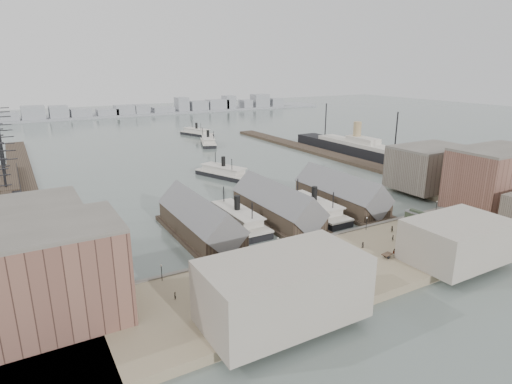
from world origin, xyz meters
TOP-DOWN VIEW (x-y plane):
  - ground at (0.00, 0.00)m, footprint 900.00×900.00m
  - quay at (0.00, -20.00)m, footprint 180.00×30.00m
  - seawall at (0.00, -5.20)m, footprint 180.00×1.20m
  - west_wharf at (-68.00, 100.00)m, footprint 10.00×220.00m
  - east_wharf at (78.00, 90.00)m, footprint 10.00×180.00m
  - ferry_shed_west at (-26.00, 16.88)m, footprint 14.00×42.00m
  - ferry_shed_center at (0.00, 16.88)m, footprint 14.00×42.00m
  - ferry_shed_east at (26.00, 16.88)m, footprint 14.00×42.00m
  - warehouse_west_front at (-70.00, -12.00)m, footprint 32.00×18.00m
  - warehouse_west_back at (-70.00, 18.00)m, footprint 26.00×20.00m
  - warehouse_east_front at (66.00, -12.00)m, footprint 30.00×18.00m
  - warehouse_east_back at (68.00, 15.00)m, footprint 28.00×20.00m
  - street_bldg_center at (20.00, -32.00)m, footprint 24.00×16.00m
  - street_bldg_west at (-30.00, -32.00)m, footprint 30.00×16.00m
  - lamp_post_far_w at (-45.00, -7.00)m, footprint 0.44×0.44m
  - lamp_post_near_w at (-15.00, -7.00)m, footprint 0.44×0.44m
  - lamp_post_near_e at (15.00, -7.00)m, footprint 0.44×0.44m
  - lamp_post_far_e at (45.00, -7.00)m, footprint 0.44×0.44m
  - far_shore at (-2.07, 334.14)m, footprint 500.00×40.00m
  - ferry_docked_west at (-13.00, 18.84)m, footprint 8.59×28.64m
  - ferry_docked_east at (13.00, 14.83)m, footprint 8.69×28.97m
  - ferry_open_near at (9.03, 74.09)m, footprint 17.77×28.44m
  - ferry_open_mid at (35.04, 149.58)m, footprint 16.69×28.19m
  - ferry_open_far at (42.87, 187.04)m, footprint 16.67×27.42m
  - sailing_ship_mid at (-73.40, 105.27)m, footprint 9.21×53.20m
  - ocean_steamer at (92.00, 80.81)m, footprint 12.43×90.85m
  - tram at (30.84, -13.13)m, footprint 3.52×10.91m
  - horse_cart_left at (-33.46, -14.33)m, footprint 4.85×2.79m
  - horse_cart_center at (-10.80, -18.91)m, footprint 4.88×1.63m
  - horse_cart_right at (8.19, -23.51)m, footprint 4.77×2.17m
  - pedestrian_0 at (-45.20, -15.81)m, footprint 0.69×0.74m
  - pedestrian_1 at (-34.02, -23.44)m, footprint 0.96×1.06m
  - pedestrian_2 at (-17.23, -10.16)m, footprint 1.20×1.14m
  - pedestrian_3 at (-12.96, -25.99)m, footprint 1.03×0.43m
  - pedestrian_4 at (5.43, -15.76)m, footprint 0.78×0.52m
  - pedestrian_5 at (15.48, -16.51)m, footprint 0.62×0.74m
  - pedestrian_6 at (20.19, -11.71)m, footprint 0.99×0.84m
  - pedestrian_7 at (28.36, -26.21)m, footprint 1.14×0.85m
  - pedestrian_8 at (37.57, -13.06)m, footprint 0.60×1.11m

SIDE VIEW (x-z plane):
  - ground at x=0.00m, z-range 0.00..0.00m
  - west_wharf at x=-68.00m, z-range 0.00..1.60m
  - east_wharf at x=78.00m, z-range 0.00..1.60m
  - quay at x=0.00m, z-range 0.00..2.00m
  - seawall at x=0.00m, z-range 0.00..2.30m
  - ferry_open_far at x=42.87m, z-range -2.50..6.90m
  - ferry_open_mid at x=35.04m, z-range -2.56..7.09m
  - ferry_open_near at x=9.03m, z-range -2.59..7.17m
  - ferry_docked_west at x=-13.00m, z-range -2.72..7.51m
  - ferry_docked_east at x=13.00m, z-range -2.75..7.60m
  - sailing_ship_mid at x=-73.40m, z-range -16.22..21.64m
  - pedestrian_7 at x=28.36m, z-range 2.00..3.58m
  - pedestrian_4 at x=5.43m, z-range 2.00..3.59m
  - horse_cart_center at x=-10.80m, z-range 2.02..3.58m
  - pedestrian_2 at x=-17.23m, z-range 2.00..3.63m
  - pedestrian_0 at x=-45.20m, z-range 2.00..3.64m
  - horse_cart_left at x=-33.46m, z-range 2.01..3.64m
  - horse_cart_right at x=8.19m, z-range 2.00..3.65m
  - pedestrian_5 at x=15.48m, z-range 2.00..3.74m
  - pedestrian_3 at x=-12.96m, z-range 2.00..3.75m
  - pedestrian_1 at x=-34.02m, z-range 2.00..3.78m
  - pedestrian_8 at x=37.57m, z-range 2.00..3.79m
  - pedestrian_6 at x=20.19m, z-range 2.00..3.79m
  - far_shore at x=-2.07m, z-range -3.96..11.77m
  - ocean_steamer at x=92.00m, z-range -5.18..12.99m
  - tram at x=30.84m, z-range 2.05..5.87m
  - ferry_shed_west at x=-26.00m, z-range -1.66..10.94m
  - ferry_shed_center at x=0.00m, z-range -1.66..10.94m
  - ferry_shed_east at x=26.00m, z-range -1.66..10.94m
  - lamp_post_far_w at x=-45.00m, z-range 2.75..6.67m
  - lamp_post_near_w at x=-15.00m, z-range 2.75..6.67m
  - lamp_post_near_e at x=15.00m, z-range 2.75..6.67m
  - lamp_post_far_e at x=45.00m, z-range 2.75..6.67m
  - street_bldg_center at x=20.00m, z-range 2.00..12.00m
  - street_bldg_west at x=-30.00m, z-range 2.00..14.00m
  - warehouse_west_back at x=-70.00m, z-range 2.00..16.00m
  - warehouse_east_back at x=68.00m, z-range 2.00..17.00m
  - warehouse_west_front at x=-70.00m, z-range 2.00..20.00m
  - warehouse_east_front at x=66.00m, z-range 2.00..21.00m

